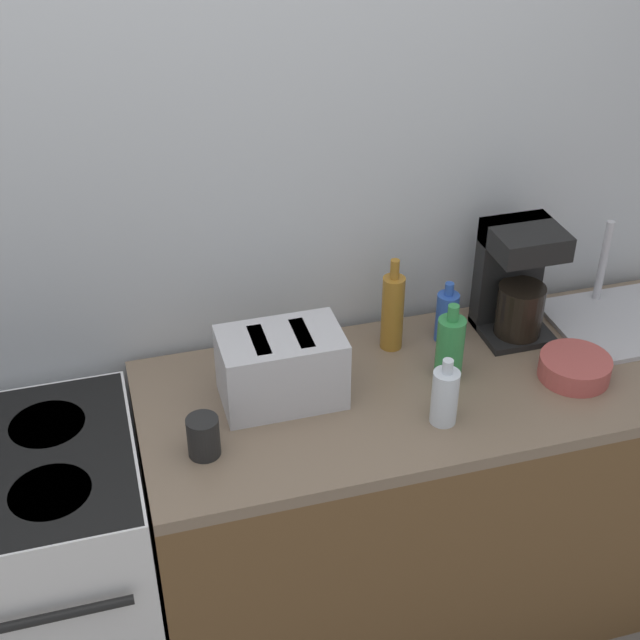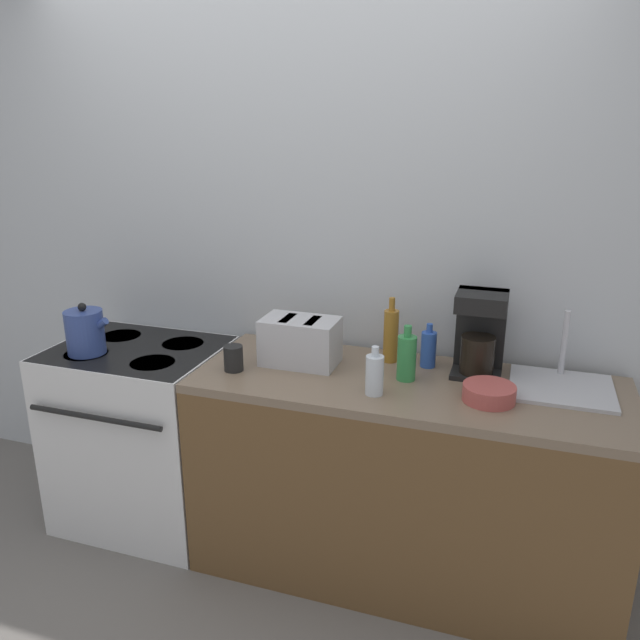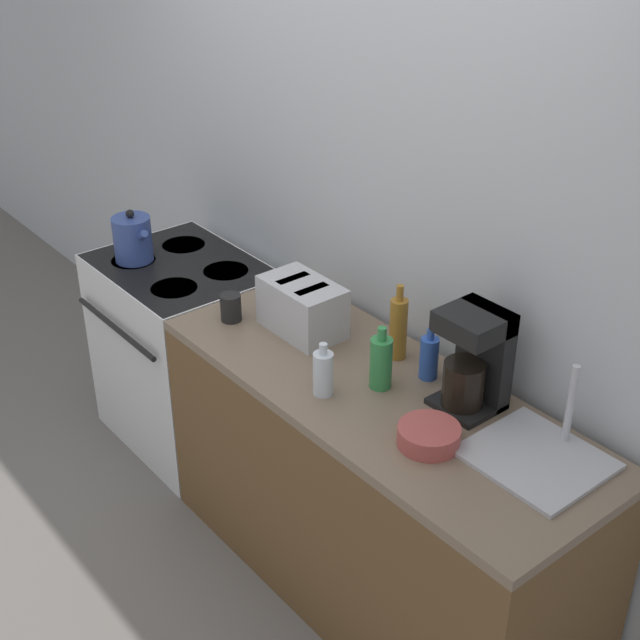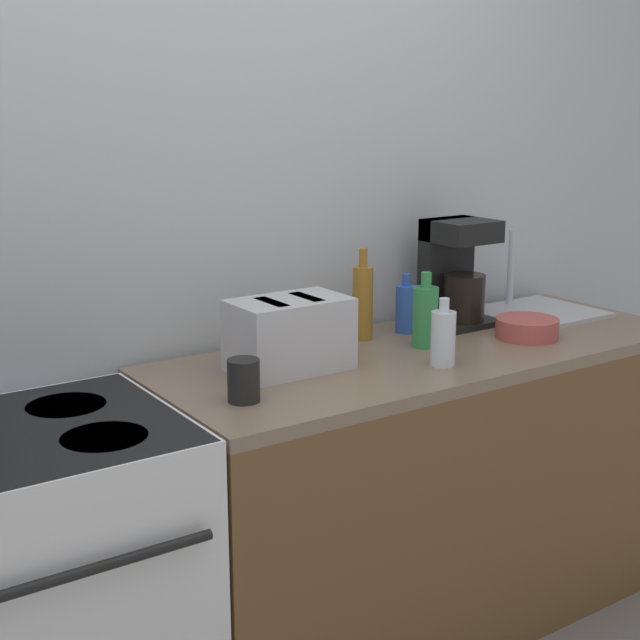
# 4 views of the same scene
# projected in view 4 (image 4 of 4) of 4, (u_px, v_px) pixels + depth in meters

# --- Properties ---
(wall_back) EXTENTS (8.00, 0.05, 2.60)m
(wall_back) POSITION_uv_depth(u_px,v_px,m) (185.00, 211.00, 2.54)
(wall_back) COLOR silver
(wall_back) RESTS_ON ground_plane
(stove) EXTENTS (0.76, 0.64, 0.89)m
(stove) POSITION_uv_depth(u_px,v_px,m) (25.00, 609.00, 2.08)
(stove) COLOR silver
(stove) RESTS_ON ground_plane
(counter_block) EXTENTS (1.72, 0.65, 0.89)m
(counter_block) POSITION_uv_depth(u_px,v_px,m) (426.00, 484.00, 2.78)
(counter_block) COLOR brown
(counter_block) RESTS_ON ground_plane
(toaster) EXTENTS (0.32, 0.20, 0.20)m
(toaster) POSITION_uv_depth(u_px,v_px,m) (289.00, 334.00, 2.43)
(toaster) COLOR #BCBCC1
(toaster) RESTS_ON counter_block
(coffee_maker) EXTENTS (0.20, 0.19, 0.35)m
(coffee_maker) POSITION_uv_depth(u_px,v_px,m) (456.00, 271.00, 2.91)
(coffee_maker) COLOR black
(coffee_maker) RESTS_ON counter_block
(sink_tray) EXTENTS (0.39, 0.35, 0.28)m
(sink_tray) POSITION_uv_depth(u_px,v_px,m) (536.00, 309.00, 3.08)
(sink_tray) COLOR #B7B7BC
(sink_tray) RESTS_ON counter_block
(bottle_blue) EXTENTS (0.06, 0.06, 0.19)m
(bottle_blue) POSITION_uv_depth(u_px,v_px,m) (406.00, 308.00, 2.83)
(bottle_blue) COLOR #2D56B7
(bottle_blue) RESTS_ON counter_block
(bottle_clear) EXTENTS (0.07, 0.07, 0.19)m
(bottle_clear) POSITION_uv_depth(u_px,v_px,m) (443.00, 337.00, 2.47)
(bottle_clear) COLOR silver
(bottle_clear) RESTS_ON counter_block
(bottle_green) EXTENTS (0.08, 0.08, 0.23)m
(bottle_green) POSITION_uv_depth(u_px,v_px,m) (425.00, 316.00, 2.66)
(bottle_green) COLOR #338C47
(bottle_green) RESTS_ON counter_block
(bottle_amber) EXTENTS (0.06, 0.06, 0.28)m
(bottle_amber) POSITION_uv_depth(u_px,v_px,m) (363.00, 301.00, 2.74)
(bottle_amber) COLOR #9E6B23
(bottle_amber) RESTS_ON counter_block
(cup_black) EXTENTS (0.08, 0.08, 0.11)m
(cup_black) POSITION_uv_depth(u_px,v_px,m) (244.00, 380.00, 2.18)
(cup_black) COLOR black
(cup_black) RESTS_ON counter_block
(bowl) EXTENTS (0.20, 0.20, 0.06)m
(bowl) POSITION_uv_depth(u_px,v_px,m) (527.00, 328.00, 2.77)
(bowl) COLOR #B24C47
(bowl) RESTS_ON counter_block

